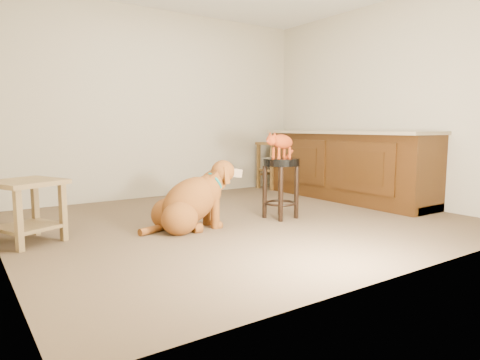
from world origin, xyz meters
TOP-DOWN VIEW (x-y plane):
  - floor at (0.00, 0.00)m, footprint 4.50×4.00m
  - room_shell at (0.00, 0.00)m, footprint 4.54×4.04m
  - cabinet_run at (1.94, 0.30)m, footprint 0.70×2.56m
  - padded_stool at (0.43, -0.13)m, footprint 0.40×0.40m
  - wood_stool at (1.79, 1.70)m, footprint 0.43×0.43m
  - side_table at (-2.00, 0.31)m, footprint 0.69×0.69m
  - golden_retriever at (-0.62, -0.04)m, footprint 1.12×0.56m
  - tabby_kitten at (0.42, -0.13)m, footprint 0.49×0.22m

SIDE VIEW (x-z plane):
  - floor at x=0.00m, z-range -0.01..0.01m
  - golden_retriever at x=-0.62m, z-range -0.09..0.62m
  - side_table at x=-2.00m, z-range 0.09..0.63m
  - wood_stool at x=1.79m, z-range 0.02..0.76m
  - cabinet_run at x=1.94m, z-range -0.03..0.91m
  - padded_stool at x=0.43m, z-range 0.14..0.79m
  - tabby_kitten at x=0.42m, z-range 0.67..0.98m
  - room_shell at x=0.00m, z-range 0.37..2.99m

